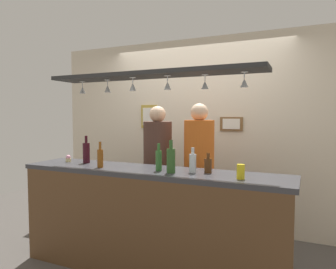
{
  "coord_description": "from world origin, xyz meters",
  "views": [
    {
      "loc": [
        1.39,
        -2.96,
        1.55
      ],
      "look_at": [
        0.0,
        0.1,
        1.34
      ],
      "focal_mm": 32.8,
      "sensor_mm": 36.0,
      "label": 1
    }
  ],
  "objects_px": {
    "bottle_beer_amber_tall": "(100,157)",
    "picture_frame_caricature": "(149,117)",
    "bottle_champagne_green": "(171,160)",
    "drink_can": "(241,172)",
    "bottle_beer_green_import": "(159,160)",
    "person_right_orange_shirt": "(199,163)",
    "bottle_wine_dark_red": "(86,152)",
    "picture_frame_lower_pair": "(231,124)",
    "bottle_beer_brown_stubby": "(208,165)",
    "cupcake": "(68,159)",
    "person_middle_brown_shirt": "(158,161)",
    "bottle_soda_clear": "(193,163)"
  },
  "relations": [
    {
      "from": "bottle_beer_amber_tall",
      "to": "picture_frame_caricature",
      "type": "distance_m",
      "value": 1.58
    },
    {
      "from": "bottle_champagne_green",
      "to": "drink_can",
      "type": "height_order",
      "value": "bottle_champagne_green"
    },
    {
      "from": "picture_frame_caricature",
      "to": "bottle_beer_green_import",
      "type": "bearing_deg",
      "value": -59.06
    },
    {
      "from": "bottle_beer_amber_tall",
      "to": "person_right_orange_shirt",
      "type": "bearing_deg",
      "value": 44.5
    },
    {
      "from": "person_right_orange_shirt",
      "to": "bottle_champagne_green",
      "type": "height_order",
      "value": "person_right_orange_shirt"
    },
    {
      "from": "bottle_beer_green_import",
      "to": "picture_frame_caricature",
      "type": "bearing_deg",
      "value": 120.94
    },
    {
      "from": "bottle_wine_dark_red",
      "to": "picture_frame_lower_pair",
      "type": "relative_size",
      "value": 1.0
    },
    {
      "from": "bottle_beer_amber_tall",
      "to": "picture_frame_lower_pair",
      "type": "distance_m",
      "value": 1.83
    },
    {
      "from": "bottle_beer_amber_tall",
      "to": "bottle_beer_brown_stubby",
      "type": "xyz_separation_m",
      "value": [
        1.07,
        0.17,
        -0.03
      ]
    },
    {
      "from": "person_right_orange_shirt",
      "to": "cupcake",
      "type": "relative_size",
      "value": 21.54
    },
    {
      "from": "bottle_beer_brown_stubby",
      "to": "bottle_beer_green_import",
      "type": "relative_size",
      "value": 0.69
    },
    {
      "from": "person_middle_brown_shirt",
      "to": "person_right_orange_shirt",
      "type": "height_order",
      "value": "person_right_orange_shirt"
    },
    {
      "from": "person_middle_brown_shirt",
      "to": "bottle_beer_amber_tall",
      "type": "relative_size",
      "value": 6.37
    },
    {
      "from": "drink_can",
      "to": "cupcake",
      "type": "relative_size",
      "value": 1.56
    },
    {
      "from": "bottle_soda_clear",
      "to": "bottle_beer_amber_tall",
      "type": "bearing_deg",
      "value": -172.91
    },
    {
      "from": "drink_can",
      "to": "bottle_wine_dark_red",
      "type": "bearing_deg",
      "value": 174.54
    },
    {
      "from": "person_right_orange_shirt",
      "to": "picture_frame_caricature",
      "type": "bearing_deg",
      "value": 144.16
    },
    {
      "from": "bottle_beer_amber_tall",
      "to": "bottle_soda_clear",
      "type": "height_order",
      "value": "bottle_beer_amber_tall"
    },
    {
      "from": "picture_frame_caricature",
      "to": "picture_frame_lower_pair",
      "type": "height_order",
      "value": "picture_frame_caricature"
    },
    {
      "from": "bottle_soda_clear",
      "to": "drink_can",
      "type": "height_order",
      "value": "bottle_soda_clear"
    },
    {
      "from": "drink_can",
      "to": "picture_frame_caricature",
      "type": "height_order",
      "value": "picture_frame_caricature"
    },
    {
      "from": "bottle_champagne_green",
      "to": "picture_frame_lower_pair",
      "type": "distance_m",
      "value": 1.53
    },
    {
      "from": "bottle_champagne_green",
      "to": "drink_can",
      "type": "relative_size",
      "value": 2.46
    },
    {
      "from": "bottle_beer_green_import",
      "to": "picture_frame_lower_pair",
      "type": "height_order",
      "value": "picture_frame_lower_pair"
    },
    {
      "from": "person_middle_brown_shirt",
      "to": "bottle_beer_green_import",
      "type": "distance_m",
      "value": 0.79
    },
    {
      "from": "person_middle_brown_shirt",
      "to": "bottle_beer_amber_tall",
      "type": "height_order",
      "value": "person_middle_brown_shirt"
    },
    {
      "from": "bottle_beer_amber_tall",
      "to": "drink_can",
      "type": "xyz_separation_m",
      "value": [
        1.4,
        0.01,
        -0.04
      ]
    },
    {
      "from": "bottle_beer_amber_tall",
      "to": "bottle_champagne_green",
      "type": "xyz_separation_m",
      "value": [
        0.77,
        0.03,
        0.02
      ]
    },
    {
      "from": "bottle_wine_dark_red",
      "to": "picture_frame_lower_pair",
      "type": "distance_m",
      "value": 1.88
    },
    {
      "from": "bottle_beer_amber_tall",
      "to": "bottle_beer_green_import",
      "type": "relative_size",
      "value": 1.0
    },
    {
      "from": "bottle_beer_amber_tall",
      "to": "drink_can",
      "type": "distance_m",
      "value": 1.4
    },
    {
      "from": "bottle_beer_brown_stubby",
      "to": "cupcake",
      "type": "bearing_deg",
      "value": -179.61
    },
    {
      "from": "bottle_beer_brown_stubby",
      "to": "bottle_champagne_green",
      "type": "xyz_separation_m",
      "value": [
        -0.31,
        -0.14,
        0.05
      ]
    },
    {
      "from": "bottle_beer_brown_stubby",
      "to": "picture_frame_lower_pair",
      "type": "relative_size",
      "value": 0.6
    },
    {
      "from": "bottle_wine_dark_red",
      "to": "cupcake",
      "type": "relative_size",
      "value": 3.85
    },
    {
      "from": "picture_frame_lower_pair",
      "to": "bottle_beer_green_import",
      "type": "bearing_deg",
      "value": -104.11
    },
    {
      "from": "picture_frame_lower_pair",
      "to": "person_middle_brown_shirt",
      "type": "bearing_deg",
      "value": -133.91
    },
    {
      "from": "bottle_beer_green_import",
      "to": "bottle_beer_brown_stubby",
      "type": "bearing_deg",
      "value": 11.23
    },
    {
      "from": "bottle_beer_amber_tall",
      "to": "cupcake",
      "type": "height_order",
      "value": "bottle_beer_amber_tall"
    },
    {
      "from": "person_middle_brown_shirt",
      "to": "cupcake",
      "type": "bearing_deg",
      "value": -143.16
    },
    {
      "from": "person_middle_brown_shirt",
      "to": "picture_frame_lower_pair",
      "type": "bearing_deg",
      "value": 46.09
    },
    {
      "from": "bottle_beer_green_import",
      "to": "picture_frame_lower_pair",
      "type": "bearing_deg",
      "value": 75.89
    },
    {
      "from": "bottle_soda_clear",
      "to": "picture_frame_lower_pair",
      "type": "distance_m",
      "value": 1.43
    },
    {
      "from": "bottle_beer_brown_stubby",
      "to": "bottle_champagne_green",
      "type": "relative_size",
      "value": 0.6
    },
    {
      "from": "person_right_orange_shirt",
      "to": "bottle_beer_green_import",
      "type": "relative_size",
      "value": 6.46
    },
    {
      "from": "bottle_beer_amber_tall",
      "to": "cupcake",
      "type": "bearing_deg",
      "value": 164.32
    },
    {
      "from": "person_middle_brown_shirt",
      "to": "bottle_beer_amber_tall",
      "type": "distance_m",
      "value": 0.82
    },
    {
      "from": "picture_frame_caricature",
      "to": "person_right_orange_shirt",
      "type": "bearing_deg",
      "value": -35.84
    },
    {
      "from": "bottle_beer_brown_stubby",
      "to": "cupcake",
      "type": "height_order",
      "value": "bottle_beer_brown_stubby"
    },
    {
      "from": "person_middle_brown_shirt",
      "to": "picture_frame_lower_pair",
      "type": "distance_m",
      "value": 1.12
    }
  ]
}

